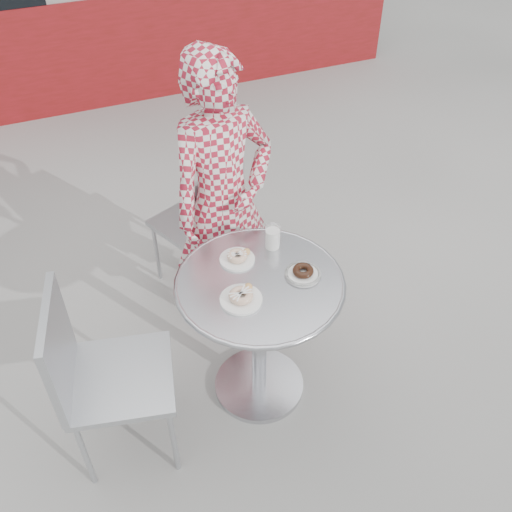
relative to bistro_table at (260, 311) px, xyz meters
name	(u,v)px	position (x,y,z in m)	size (l,w,h in m)	color
ground	(252,383)	(-0.03, 0.03, -0.60)	(60.00, 60.00, 0.00)	#A6A39E
bistro_table	(260,311)	(0.00, 0.00, 0.00)	(0.79, 0.79, 0.80)	silver
chair_far	(198,246)	(-0.02, 0.94, -0.33)	(0.56, 0.57, 0.90)	#A9ACB0
chair_left	(124,404)	(-0.71, -0.04, -0.30)	(0.56, 0.56, 0.98)	#A9ACB0
seated_person	(223,203)	(0.04, 0.59, 0.23)	(0.60, 0.40, 1.66)	maroon
plate_far	(238,257)	(-0.04, 0.18, 0.21)	(0.17, 0.17, 0.04)	white
plate_near	(241,297)	(-0.12, -0.08, 0.21)	(0.19, 0.19, 0.05)	white
plate_checker	(303,273)	(0.20, -0.04, 0.21)	(0.17, 0.17, 0.04)	white
milk_cup	(273,238)	(0.15, 0.20, 0.25)	(0.08, 0.08, 0.12)	white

